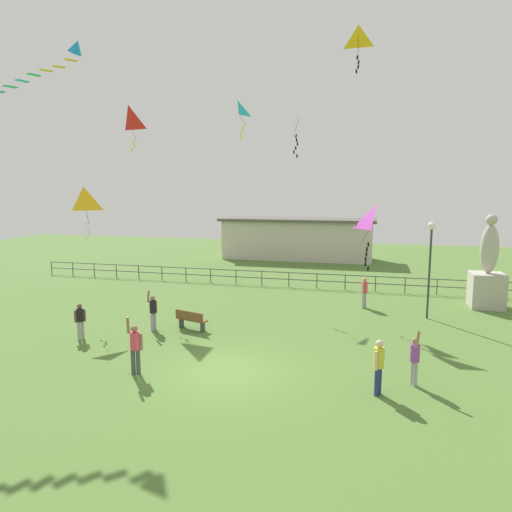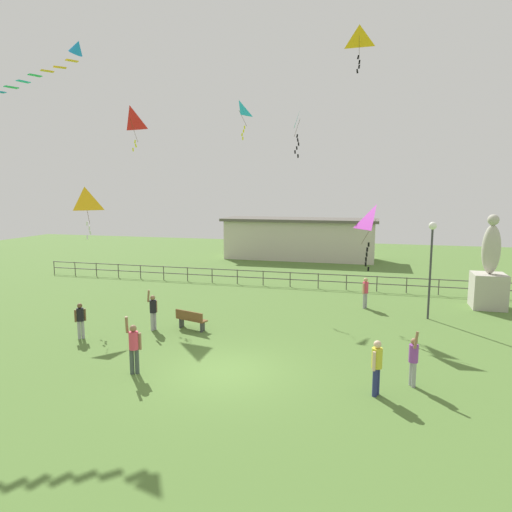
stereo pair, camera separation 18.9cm
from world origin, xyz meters
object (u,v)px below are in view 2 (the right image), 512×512
at_px(statue_monument, 489,278).
at_px(streamer_kite, 71,51).
at_px(person_3, 134,345).
at_px(person_5, 413,358).
at_px(person_2, 153,310).
at_px(person_4, 80,318).
at_px(lamppost, 431,249).
at_px(kite_5, 376,221).
at_px(kite_3, 130,119).
at_px(person_1, 377,364).
at_px(person_0, 365,291).
at_px(kite_1, 300,121).
at_px(kite_0, 85,201).
at_px(kite_4, 239,111).
at_px(kite_2, 359,37).
at_px(park_bench, 191,319).

height_order(statue_monument, streamer_kite, streamer_kite).
bearing_deg(person_3, person_5, 8.81).
xyz_separation_m(person_2, person_4, (-2.32, -1.83, -0.06)).
distance_m(lamppost, kite_5, 3.34).
bearing_deg(kite_3, person_4, -76.04).
xyz_separation_m(kite_5, streamer_kite, (-12.88, -2.95, 7.25)).
bearing_deg(person_1, statue_monument, 65.31).
xyz_separation_m(person_3, person_4, (-3.98, 2.66, -0.13)).
relative_size(person_0, person_5, 0.88).
bearing_deg(person_5, person_2, 163.50).
bearing_deg(statue_monument, person_5, -111.86).
distance_m(person_4, kite_1, 15.56).
distance_m(person_2, person_5, 10.97).
bearing_deg(person_1, person_3, -177.01).
bearing_deg(kite_0, person_2, -20.87).
height_order(person_5, kite_0, kite_0).
bearing_deg(kite_0, kite_4, 58.75).
xyz_separation_m(statue_monument, person_4, (-17.29, -9.80, -0.70)).
bearing_deg(kite_3, person_3, -60.70).
bearing_deg(kite_2, streamer_kite, -153.17).
bearing_deg(kite_5, kite_2, 110.20).
height_order(park_bench, kite_3, kite_3).
relative_size(person_4, kite_2, 0.69).
xyz_separation_m(kite_2, streamer_kite, (-11.77, -5.96, -1.43)).
height_order(park_bench, kite_1, kite_1).
bearing_deg(kite_5, person_1, -88.35).
distance_m(person_2, person_4, 2.96).
bearing_deg(park_bench, kite_3, 136.12).
bearing_deg(kite_2, lamppost, -20.36).
height_order(person_1, person_3, person_3).
bearing_deg(kite_1, person_5, -64.25).
distance_m(lamppost, person_2, 13.00).
distance_m(lamppost, kite_2, 10.79).
xyz_separation_m(statue_monument, kite_2, (-6.86, -1.64, 11.83)).
bearing_deg(kite_5, person_5, -78.53).
xyz_separation_m(person_3, kite_3, (-5.96, 10.61, 9.04)).
distance_m(park_bench, kite_1, 12.87).
bearing_deg(person_4, kite_1, 55.28).
distance_m(kite_1, kite_2, 5.24).
xyz_separation_m(person_2, kite_2, (8.10, 6.34, 12.48)).
bearing_deg(statue_monument, kite_0, -161.74).
height_order(person_4, kite_4, kite_4).
distance_m(person_5, kite_1, 15.80).
bearing_deg(kite_4, kite_2, -27.34).
distance_m(person_4, kite_4, 15.87).
bearing_deg(kite_5, park_bench, -159.77).
xyz_separation_m(kite_0, kite_3, (-0.03, 4.50, 4.48)).
height_order(person_0, person_4, person_0).
height_order(person_1, kite_0, kite_0).
height_order(statue_monument, kite_5, kite_5).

